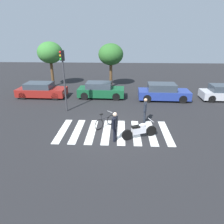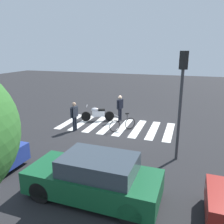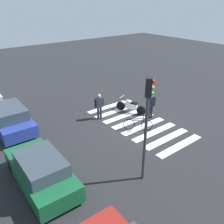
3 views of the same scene
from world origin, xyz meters
TOP-DOWN VIEW (x-y plane):
  - ground_plane at (0.00, 0.00)m, footprint 60.00×60.00m
  - police_motorcycle at (1.47, -0.69)m, footprint 2.04×1.01m
  - leaning_bicycle at (-0.58, 0.60)m, footprint 1.19×1.28m
  - officer_on_foot at (0.09, -1.09)m, footprint 0.31×0.66m
  - officer_by_motorcycle at (2.00, 1.52)m, footprint 0.26×0.67m
  - crosswalk_stripes at (0.00, 0.00)m, footprint 6.75×3.26m
  - car_green_compact at (-1.47, 6.87)m, footprint 4.21×1.84m
  - car_blue_hatchback at (4.12, 6.41)m, footprint 4.47×1.89m
  - traffic_light_pole at (-3.75, 3.31)m, footprint 0.34×0.34m

SIDE VIEW (x-z plane):
  - ground_plane at x=0.00m, z-range 0.00..0.00m
  - crosswalk_stripes at x=0.00m, z-range 0.00..0.01m
  - leaning_bicycle at x=-0.58m, z-range -0.12..0.88m
  - police_motorcycle at x=1.47m, z-range -0.06..0.96m
  - car_green_compact at x=-1.47m, z-range -0.03..1.40m
  - car_blue_hatchback at x=4.12m, z-range -0.04..1.45m
  - officer_by_motorcycle at x=2.00m, z-range 0.12..1.79m
  - officer_on_foot at x=0.09m, z-range 0.12..1.81m
  - traffic_light_pole at x=-3.75m, z-range 0.75..5.23m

